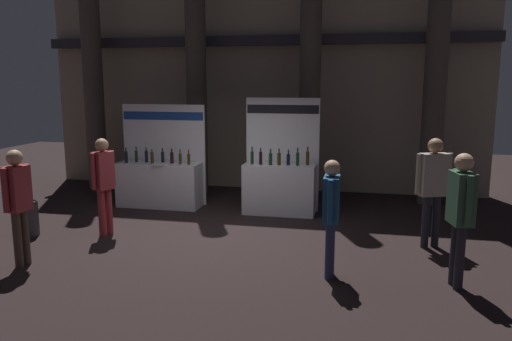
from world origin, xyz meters
TOP-DOWN VIEW (x-y plane):
  - ground_plane at (0.00, 0.00)m, footprint 24.00×24.00m
  - hall_colonnade at (0.00, 4.10)m, footprint 11.21×1.31m
  - exhibitor_booth_0 at (-1.75, 1.87)m, footprint 1.93×0.74m
  - exhibitor_booth_1 at (0.95, 1.84)m, footprint 1.56×0.66m
  - trash_bin at (-3.22, -0.66)m, footprint 0.34×0.34m
  - visitor_0 at (2.22, -1.47)m, footprint 0.22×0.59m
  - visitor_1 at (3.91, -1.47)m, footprint 0.32×0.57m
  - visitor_2 at (3.77, 0.18)m, footprint 0.58×0.37m
  - visitor_4 at (-2.34, -2.01)m, footprint 0.29×0.50m
  - visitor_5 at (-1.88, -0.34)m, footprint 0.35×0.46m

SIDE VIEW (x-z plane):
  - ground_plane at x=0.00m, z-range 0.00..0.00m
  - trash_bin at x=-3.22m, z-range 0.00..0.63m
  - exhibitor_booth_0 at x=-1.75m, z-range -0.54..1.71m
  - exhibitor_booth_1 at x=0.95m, z-range -0.58..1.83m
  - visitor_0 at x=2.22m, z-range 0.16..1.85m
  - visitor_5 at x=-1.88m, z-range 0.17..1.92m
  - visitor_4 at x=-2.34m, z-range 0.17..1.94m
  - visitor_1 at x=3.91m, z-range 0.20..2.03m
  - visitor_2 at x=3.77m, z-range 0.20..2.04m
  - hall_colonnade at x=0.00m, z-range -0.04..6.74m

